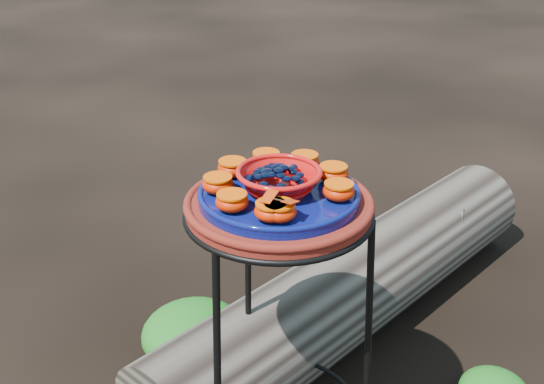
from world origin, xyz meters
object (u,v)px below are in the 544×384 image
object	(u,v)px
cobalt_plate	(279,196)
driftwood_log	(356,286)
red_bowl	(279,181)
plant_stand	(278,346)
terracotta_saucer	(279,207)

from	to	relation	value
cobalt_plate	driftwood_log	world-z (taller)	cobalt_plate
red_bowl	driftwood_log	distance (m)	0.87
driftwood_log	cobalt_plate	bearing A→B (deg)	-136.17
plant_stand	driftwood_log	distance (m)	0.63
terracotta_saucer	driftwood_log	xyz separation A→B (m)	(0.43, 0.42, -0.56)
cobalt_plate	red_bowl	bearing A→B (deg)	0.00
red_bowl	driftwood_log	size ratio (longest dim) A/B	0.10
terracotta_saucer	cobalt_plate	bearing A→B (deg)	0.00
plant_stand	red_bowl	size ratio (longest dim) A/B	4.18
plant_stand	driftwood_log	xyz separation A→B (m)	(0.43, 0.42, -0.20)
terracotta_saucer	driftwood_log	distance (m)	0.83
plant_stand	red_bowl	world-z (taller)	red_bowl
plant_stand	cobalt_plate	bearing A→B (deg)	0.00
plant_stand	cobalt_plate	distance (m)	0.39
driftwood_log	plant_stand	bearing A→B (deg)	-136.17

